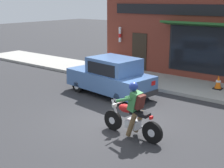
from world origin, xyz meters
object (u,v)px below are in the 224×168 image
object	(u,v)px
car_hatchback	(111,77)
fire_hydrant	(109,61)
trash_bin	(135,71)
motorcycle_with_rider	(133,114)
traffic_cone	(218,82)

from	to	relation	value
car_hatchback	fire_hydrant	bearing A→B (deg)	39.50
trash_bin	fire_hydrant	bearing A→B (deg)	60.89
motorcycle_with_rider	trash_bin	xyz separation A→B (m)	(4.77, 3.17, -0.04)
motorcycle_with_rider	traffic_cone	bearing A→B (deg)	-3.25
car_hatchback	fire_hydrant	xyz separation A→B (m)	(3.45, 2.85, -0.19)
car_hatchback	motorcycle_with_rider	bearing A→B (deg)	-133.10
traffic_cone	trash_bin	world-z (taller)	trash_bin
motorcycle_with_rider	traffic_cone	world-z (taller)	motorcycle_with_rider
traffic_cone	trash_bin	distance (m)	3.68
trash_bin	fire_hydrant	size ratio (longest dim) A/B	1.11
car_hatchback	trash_bin	bearing A→B (deg)	4.51
motorcycle_with_rider	fire_hydrant	size ratio (longest dim) A/B	2.30
car_hatchback	trash_bin	distance (m)	1.97
motorcycle_with_rider	traffic_cone	xyz separation A→B (m)	(5.90, -0.33, -0.25)
traffic_cone	fire_hydrant	distance (m)	6.21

